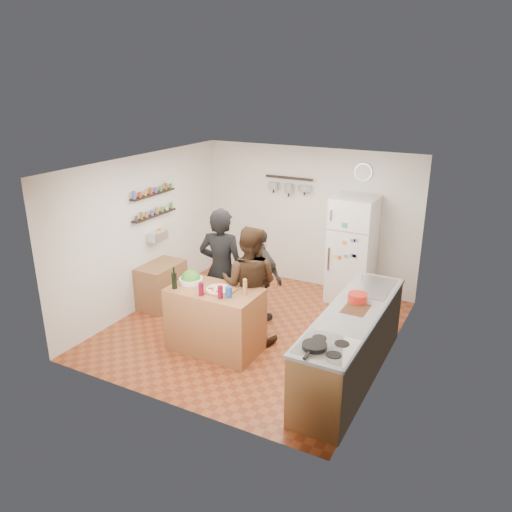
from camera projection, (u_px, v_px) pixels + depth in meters
The scene contains 26 objects.
room_shell at pixel (265, 244), 7.52m from camera, with size 4.20×4.20×4.20m.
prep_island at pixel (215, 319), 6.92m from camera, with size 1.25×0.72×0.91m, color #9A6138.
pizza_board at pixel (219, 290), 6.71m from camera, with size 0.42×0.34×0.02m, color brown.
pizza at pixel (219, 289), 6.71m from camera, with size 0.34×0.34×0.02m, color beige.
salad_bowl at pixel (191, 280), 6.98m from camera, with size 0.33×0.33×0.07m, color silver.
wine_bottle at pixel (174, 281), 6.77m from camera, with size 0.07×0.07×0.22m, color black.
wine_glass_near at pixel (201, 289), 6.56m from camera, with size 0.07×0.07×0.17m, color #5E081B.
wine_glass_far at pixel (220, 292), 6.48m from camera, with size 0.07×0.07×0.17m, color maroon.
pepper_mill at pixel (245, 288), 6.58m from camera, with size 0.06×0.06×0.18m, color #A97347.
salt_canister at pixel (229, 292), 6.51m from camera, with size 0.09×0.09×0.14m, color navy.
person_left at pixel (222, 270), 7.37m from camera, with size 0.69×0.45×1.88m, color black.
person_center at pixel (250, 285), 7.05m from camera, with size 0.84×0.65×1.72m, color black.
person_back at pixel (260, 276), 7.67m from camera, with size 0.87×0.36×1.49m, color #312F2C.
counter_run at pixel (351, 345), 6.27m from camera, with size 0.63×2.63×0.90m, color #9E7042.
stove_top at pixel (326, 347), 5.32m from camera, with size 0.60×0.62×0.02m, color white.
skillet at pixel (314, 346), 5.28m from camera, with size 0.27×0.27×0.05m, color black.
sink at pixel (373, 288), 6.82m from camera, with size 0.50×0.80×0.03m, color silver.
cutting_board at pixel (356, 310), 6.18m from camera, with size 0.30×0.40×0.02m, color brown.
red_bowl at pixel (358, 297), 6.37m from camera, with size 0.25×0.25×0.10m, color red.
fridge at pixel (352, 250), 8.36m from camera, with size 0.70×0.68×1.80m, color white.
wall_clock at pixel (363, 172), 8.20m from camera, with size 0.30×0.30×0.03m, color silver.
spice_shelf_lower at pixel (155, 215), 8.13m from camera, with size 0.12×1.00×0.03m, color black.
spice_shelf_upper at pixel (153, 194), 8.02m from camera, with size 0.12×1.00×0.03m, color black.
produce_basket at pixel (157, 236), 8.24m from camera, with size 0.18×0.35×0.14m, color silver.
side_table at pixel (162, 285), 8.29m from camera, with size 0.50×0.80×0.73m, color #98643F.
pot_rack at pixel (289, 178), 8.78m from camera, with size 0.90×0.04×0.04m, color black.
Camera 1 is at (3.23, -5.98, 3.64)m, focal length 35.00 mm.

